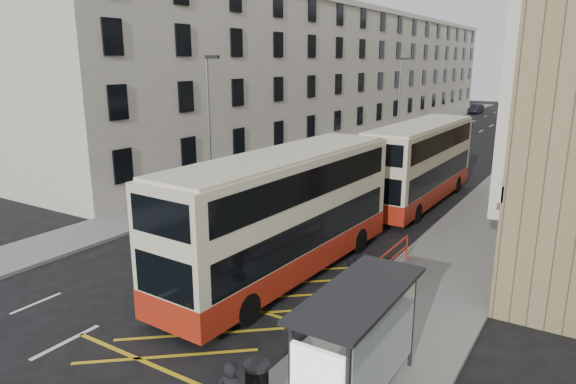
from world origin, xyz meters
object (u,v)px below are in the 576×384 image
Objects in this scene: street_lamp_far at (400,93)px; car_dark at (476,109)px; double_decker_front at (284,215)px; bus_shelter at (357,329)px; litter_bin at (257,383)px; pedestrian_far at (352,286)px; car_silver at (465,122)px; street_lamp_near at (209,121)px; car_red at (537,123)px; pedestrian_mid at (395,299)px; white_van at (406,131)px; double_decker_rear at (420,163)px.

street_lamp_far is 1.88× the size of car_dark.
street_lamp_far is at bearing -90.61° from car_dark.
street_lamp_far is at bearing 106.39° from double_decker_front.
bus_shelter is at bearing -77.98° from car_dark.
litter_bin is 5.09m from pedestrian_far.
double_decker_front is at bearing -90.76° from car_silver.
car_red is at bearing 75.75° from street_lamp_near.
car_silver is at bearing -74.01° from pedestrian_far.
pedestrian_far is at bearing -71.69° from street_lamp_far.
street_lamp_near reaches higher than car_dark.
pedestrian_far is at bearing 112.48° from car_red.
pedestrian_far is (-0.00, 5.07, 0.42)m from litter_bin.
pedestrian_far is at bearing 146.43° from pedestrian_mid.
bus_shelter reaches higher than white_van.
car_dark is (-11.55, 74.20, 0.02)m from litter_bin.
street_lamp_far is 4.24× the size of pedestrian_far.
car_red is (11.55, 15.48, -3.88)m from street_lamp_far.
litter_bin is (3.57, -6.79, -1.70)m from double_decker_front.
litter_bin is at bearing -46.61° from street_lamp_near.
car_dark is (0.00, 31.62, -0.13)m from white_van.
street_lamp_far is 7.82× the size of litter_bin.
car_red reaches higher than litter_bin.
bus_shelter is 0.53× the size of street_lamp_far.
car_silver is (-8.77, 50.53, -0.38)m from pedestrian_far.
car_dark is at bearing -74.37° from pedestrian_far.
bus_shelter is 18.86m from double_decker_rear.
white_van is 19.37m from car_red.
double_decker_rear is 6.04× the size of pedestrian_far.
double_decker_rear is at bearing 104.04° from bus_shelter.
street_lamp_far is 1.55× the size of car_red.
bus_shelter is at bearing 114.36° from car_red.
street_lamp_near reaches higher than white_van.
car_red is (-1.15, 58.92, 0.07)m from litter_bin.
car_red is at bearing 61.45° from pedestrian_mid.
car_red is at bearing 89.74° from double_decker_front.
pedestrian_far is at bearing -78.91° from double_decker_rear.
pedestrian_far is 51.29m from car_silver.
street_lamp_far reaches higher than car_silver.
car_silver is 0.99× the size of car_dark.
double_decker_rear is 39.64m from car_red.
street_lamp_near reaches higher than pedestrian_far.
white_van reaches higher than litter_bin.
double_decker_front is 36.71m from white_van.
double_decker_front is 5.46m from pedestrian_mid.
street_lamp_far is at bearing -114.75° from car_silver.
pedestrian_far is 0.44× the size of car_dark.
double_decker_front reaches higher than bus_shelter.
street_lamp_near is 60.90m from car_dark.
bus_shelter is 4.15× the size of litter_bin.
car_dark reaches higher than litter_bin.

